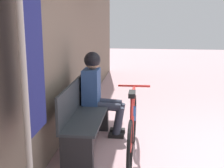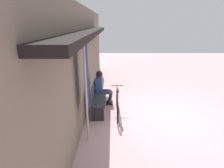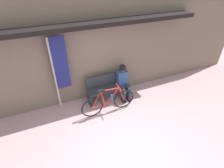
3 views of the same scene
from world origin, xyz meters
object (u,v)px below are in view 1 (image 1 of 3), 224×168
(person_seated, at_px, (98,88))
(banner_pole, at_px, (30,53))
(park_bench_near, at_px, (84,119))
(bicycle, at_px, (132,130))

(person_seated, bearing_deg, banner_pole, 173.62)
(park_bench_near, xyz_separation_m, bicycle, (-0.24, -0.63, -0.02))
(bicycle, xyz_separation_m, person_seated, (0.74, 0.53, 0.32))
(park_bench_near, height_order, person_seated, person_seated)
(person_seated, bearing_deg, park_bench_near, 168.37)
(bicycle, height_order, person_seated, person_seated)
(park_bench_near, distance_m, banner_pole, 1.76)
(bicycle, distance_m, person_seated, 0.96)
(person_seated, relative_size, banner_pole, 0.52)
(park_bench_near, height_order, bicycle, bicycle)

